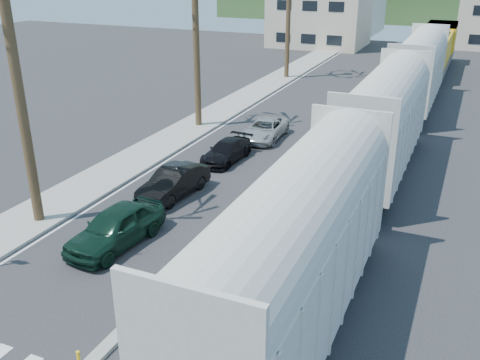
{
  "coord_description": "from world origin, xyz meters",
  "views": [
    {
      "loc": [
        8.98,
        -10.12,
        11.06
      ],
      "look_at": [
        0.26,
        9.76,
        2.0
      ],
      "focal_mm": 40.0,
      "sensor_mm": 36.0,
      "label": 1
    }
  ],
  "objects": [
    {
      "name": "ground",
      "position": [
        0.0,
        0.0,
        0.0
      ],
      "size": [
        140.0,
        140.0,
        0.0
      ],
      "primitive_type": "plane",
      "color": "#28282B",
      "rests_on": "ground"
    },
    {
      "name": "car_second",
      "position": [
        -3.85,
        10.9,
        0.74
      ],
      "size": [
        2.43,
        4.78,
        1.47
      ],
      "primitive_type": "imported",
      "rotation": [
        0.0,
        0.0,
        -0.1
      ],
      "color": "black",
      "rests_on": "ground"
    },
    {
      "name": "car_rear",
      "position": [
        -3.01,
        21.27,
        0.65
      ],
      "size": [
        2.5,
        4.85,
        1.31
      ],
      "primitive_type": "imported",
      "rotation": [
        0.0,
        0.0,
        0.04
      ],
      "color": "#B6B9BC",
      "rests_on": "ground"
    },
    {
      "name": "freight_train",
      "position": [
        5.0,
        23.72,
        2.91
      ],
      "size": [
        3.0,
        60.94,
        5.85
      ],
      "color": "beige",
      "rests_on": "ground"
    },
    {
      "name": "median",
      "position": [
        0.0,
        19.96,
        0.09
      ],
      "size": [
        0.45,
        60.0,
        0.85
      ],
      "color": "gray",
      "rests_on": "ground"
    },
    {
      "name": "sidewalk",
      "position": [
        -8.5,
        25.0,
        0.07
      ],
      "size": [
        3.0,
        90.0,
        0.15
      ],
      "primitive_type": "cube",
      "color": "gray",
      "rests_on": "ground"
    },
    {
      "name": "rails",
      "position": [
        5.0,
        28.0,
        0.03
      ],
      "size": [
        1.56,
        100.0,
        0.06
      ],
      "color": "black",
      "rests_on": "ground"
    },
    {
      "name": "car_lead",
      "position": [
        -3.54,
        5.69,
        0.82
      ],
      "size": [
        2.81,
        5.18,
        1.65
      ],
      "primitive_type": "imported",
      "rotation": [
        0.0,
        0.0,
        -0.09
      ],
      "color": "black",
      "rests_on": "ground"
    },
    {
      "name": "car_third",
      "position": [
        -3.57,
        16.51,
        0.61
      ],
      "size": [
        2.23,
        4.4,
        1.22
      ],
      "primitive_type": "imported",
      "rotation": [
        0.0,
        0.0,
        -0.06
      ],
      "color": "black",
      "rests_on": "ground"
    },
    {
      "name": "buildings",
      "position": [
        -6.41,
        71.66,
        4.36
      ],
      "size": [
        38.0,
        27.0,
        10.0
      ],
      "color": "beige",
      "rests_on": "ground"
    },
    {
      "name": "lane_markings",
      "position": [
        -2.15,
        25.0,
        0.0
      ],
      "size": [
        9.42,
        90.0,
        0.01
      ],
      "color": "silver",
      "rests_on": "ground"
    },
    {
      "name": "cyclist",
      "position": [
        2.25,
        1.62,
        0.76
      ],
      "size": [
        0.85,
        2.01,
        2.34
      ],
      "rotation": [
        0.0,
        0.0,
        1.61
      ],
      "color": "#9EA0A5",
      "rests_on": "ground"
    }
  ]
}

